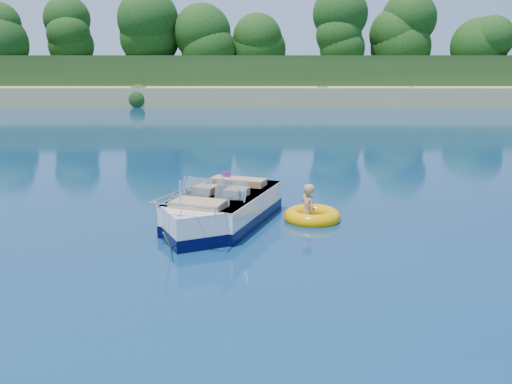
# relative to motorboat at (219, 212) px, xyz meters

# --- Properties ---
(ground) EXTENTS (160.00, 160.00, 0.00)m
(ground) POSITION_rel_motorboat_xyz_m (-1.07, -2.02, -0.33)
(ground) COLOR #0A2347
(ground) RESTS_ON ground
(shoreline) EXTENTS (170.00, 59.00, 6.00)m
(shoreline) POSITION_rel_motorboat_xyz_m (-1.07, 61.75, 0.65)
(shoreline) COLOR tan
(shoreline) RESTS_ON ground
(treeline) EXTENTS (150.00, 7.12, 8.19)m
(treeline) POSITION_rel_motorboat_xyz_m (-1.03, 39.00, 5.22)
(treeline) COLOR black
(treeline) RESTS_ON ground
(motorboat) EXTENTS (2.87, 4.89, 1.70)m
(motorboat) POSITION_rel_motorboat_xyz_m (0.00, 0.00, 0.00)
(motorboat) COLOR silver
(motorboat) RESTS_ON ground
(tow_tube) EXTENTS (1.62, 1.62, 0.37)m
(tow_tube) POSITION_rel_motorboat_xyz_m (2.26, 0.50, -0.23)
(tow_tube) COLOR #FFA800
(tow_tube) RESTS_ON ground
(boy) EXTENTS (0.67, 0.89, 1.59)m
(boy) POSITION_rel_motorboat_xyz_m (2.13, 0.50, -0.33)
(boy) COLOR tan
(boy) RESTS_ON ground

